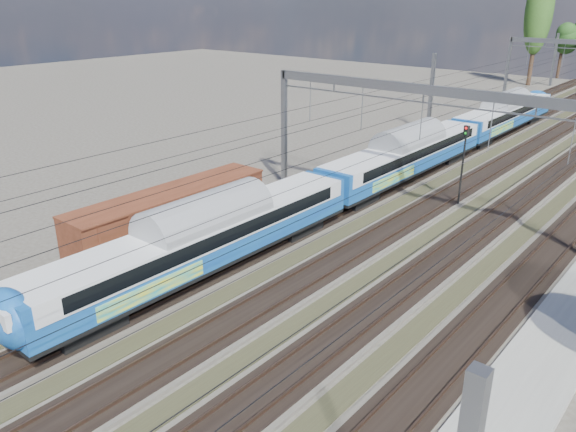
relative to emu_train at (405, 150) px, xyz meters
The scene contains 7 objects.
track_bed 9.79m from the emu_train, 61.57° to the left, with size 21.00×130.00×0.34m.
platform 23.60m from the emu_train, 45.33° to the right, with size 3.00×70.00×0.30m, color gray.
catenary 17.12m from the emu_train, 73.19° to the left, with size 25.65×130.00×9.00m.
poplar 62.80m from the emu_train, 99.27° to the left, with size 4.40×4.40×19.04m.
emu_train is the anchor object (origin of this frame).
freight_boxcar 20.53m from the emu_train, 102.67° to the right, with size 2.73×13.20×3.40m.
signal_near 6.33m from the emu_train, 21.88° to the right, with size 0.41×0.38×5.86m.
Camera 1 is at (16.25, -2.83, 14.16)m, focal length 35.00 mm.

